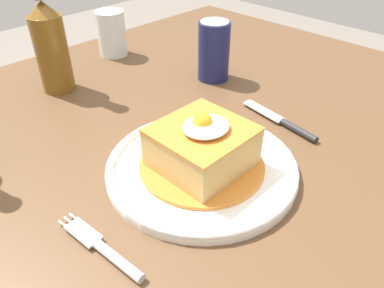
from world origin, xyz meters
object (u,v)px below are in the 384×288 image
main_plate (202,166)px  soda_can (214,51)px  fork (107,251)px  knife (288,125)px  beer_bottle_amber (50,42)px  drinking_glass (112,36)px

main_plate → soda_can: (0.25, 0.20, 0.05)m
fork → knife: size_ratio=0.86×
fork → main_plate: bearing=7.9°
knife → beer_bottle_amber: 0.47m
beer_bottle_amber → drinking_glass: size_ratio=2.53×
fork → knife: bearing=0.2°
fork → knife: same height
beer_bottle_amber → drinking_glass: 0.21m
main_plate → beer_bottle_amber: bearing=91.5°
main_plate → beer_bottle_amber: 0.40m
main_plate → fork: main_plate is taller
main_plate → drinking_glass: bearing=69.0°
soda_can → beer_bottle_amber: (-0.26, 0.19, 0.04)m
main_plate → knife: (0.19, -0.03, -0.00)m
knife → drinking_glass: 0.49m
soda_can → main_plate: bearing=-141.1°
main_plate → fork: (-0.19, -0.03, -0.00)m
knife → beer_bottle_amber: beer_bottle_amber is taller
main_plate → beer_bottle_amber: (-0.01, 0.39, 0.09)m
fork → beer_bottle_amber: bearing=67.0°
fork → drinking_glass: bearing=53.3°
main_plate → drinking_glass: (0.18, 0.47, 0.04)m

